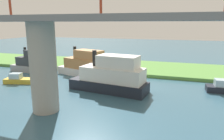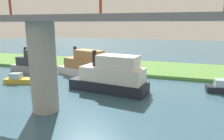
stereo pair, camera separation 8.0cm
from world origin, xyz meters
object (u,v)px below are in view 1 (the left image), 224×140
(mooring_post, at_px, (127,70))
(motorboat_white, at_px, (111,77))
(riverboat_paddlewheel, at_px, (19,79))
(houseboat_blue, at_px, (34,63))
(skiff_small, at_px, (85,65))
(bridge_pylon, at_px, (43,68))
(person_on_bank, at_px, (122,67))

(mooring_post, bearing_deg, motorboat_white, 90.87)
(riverboat_paddlewheel, distance_m, houseboat_blue, 7.11)
(motorboat_white, height_order, houseboat_blue, motorboat_white)
(skiff_small, height_order, riverboat_paddlewheel, skiff_small)
(mooring_post, distance_m, houseboat_blue, 15.88)
(bridge_pylon, height_order, mooring_post, bridge_pylon)
(mooring_post, relative_size, skiff_small, 0.08)
(person_on_bank, xyz_separation_m, skiff_small, (5.25, 3.03, 0.48))
(mooring_post, bearing_deg, bridge_pylon, 76.41)
(skiff_small, relative_size, houseboat_blue, 1.12)
(houseboat_blue, bearing_deg, skiff_small, -179.14)
(riverboat_paddlewheel, xyz_separation_m, houseboat_blue, (2.49, -6.58, 1.04))
(person_on_bank, distance_m, mooring_post, 1.26)
(person_on_bank, distance_m, houseboat_blue, 15.03)
(person_on_bank, bearing_deg, skiff_small, 29.99)
(bridge_pylon, xyz_separation_m, mooring_post, (-3.87, -16.02, -3.27))
(skiff_small, relative_size, riverboat_paddlewheel, 2.12)
(bridge_pylon, relative_size, person_on_bank, 5.97)
(bridge_pylon, distance_m, motorboat_white, 8.87)
(bridge_pylon, distance_m, mooring_post, 16.80)
(mooring_post, relative_size, riverboat_paddlewheel, 0.17)
(riverboat_paddlewheel, relative_size, houseboat_blue, 0.53)
(person_on_bank, bearing_deg, houseboat_blue, 12.19)
(skiff_small, bearing_deg, person_on_bank, -150.01)
(motorboat_white, distance_m, riverboat_paddlewheel, 13.39)
(bridge_pylon, bearing_deg, motorboat_white, -117.87)
(person_on_bank, distance_m, riverboat_paddlewheel, 15.64)
(motorboat_white, height_order, riverboat_paddlewheel, motorboat_white)
(mooring_post, xyz_separation_m, houseboat_blue, (15.67, 2.45, 0.65))
(mooring_post, height_order, riverboat_paddlewheel, riverboat_paddlewheel)
(mooring_post, height_order, skiff_small, skiff_small)
(skiff_small, bearing_deg, bridge_pylon, 99.79)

